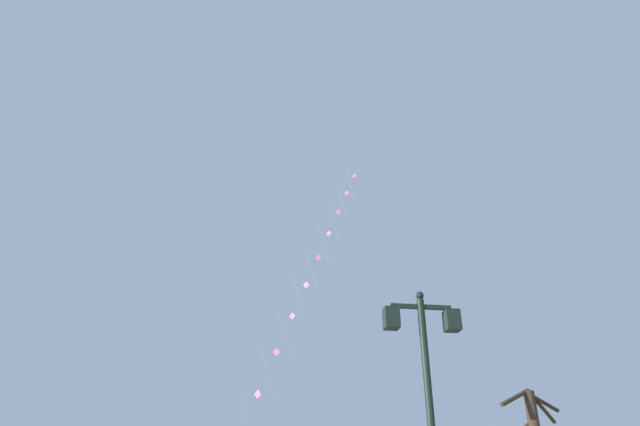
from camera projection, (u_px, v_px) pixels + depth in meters
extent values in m
sphere|color=#1E2D23|center=(420.00, 295.00, 10.71)|extent=(0.16, 0.16, 0.16)
cube|color=#1E2D23|center=(421.00, 307.00, 10.60)|extent=(1.19, 0.08, 0.08)
cube|color=#1E2D23|center=(391.00, 318.00, 10.42)|extent=(0.28, 0.28, 0.40)
cube|color=beige|center=(391.00, 318.00, 10.42)|extent=(0.19, 0.19, 0.30)
cube|color=#1E2D23|center=(452.00, 321.00, 10.55)|extent=(0.28, 0.28, 0.40)
cube|color=beige|center=(452.00, 321.00, 10.55)|extent=(0.19, 0.19, 0.30)
cylinder|color=silver|center=(247.00, 418.00, 19.50)|extent=(0.70, 0.93, 1.81)
cylinder|color=silver|center=(268.00, 372.00, 21.21)|extent=(0.70, 0.93, 1.81)
cylinder|color=silver|center=(285.00, 333.00, 22.92)|extent=(0.70, 0.93, 1.81)
cylinder|color=silver|center=(300.00, 300.00, 24.63)|extent=(0.70, 0.93, 1.81)
cylinder|color=silver|center=(312.00, 271.00, 26.34)|extent=(0.70, 0.93, 1.81)
cylinder|color=silver|center=(324.00, 245.00, 28.06)|extent=(0.70, 0.93, 1.81)
cylinder|color=silver|center=(334.00, 223.00, 29.77)|extent=(0.70, 0.93, 1.81)
cylinder|color=silver|center=(343.00, 202.00, 31.48)|extent=(0.70, 0.93, 1.81)
cylinder|color=silver|center=(351.00, 184.00, 33.19)|extent=(0.70, 0.93, 1.81)
cube|color=pink|center=(258.00, 394.00, 20.35)|extent=(0.26, 0.23, 0.34)
cylinder|color=pink|center=(258.00, 401.00, 20.24)|extent=(0.03, 0.03, 0.22)
cube|color=pink|center=(276.00, 352.00, 22.07)|extent=(0.30, 0.17, 0.34)
cylinder|color=pink|center=(276.00, 358.00, 21.96)|extent=(0.03, 0.04, 0.20)
cube|color=pink|center=(292.00, 316.00, 23.78)|extent=(0.24, 0.25, 0.34)
cylinder|color=pink|center=(292.00, 321.00, 23.67)|extent=(0.02, 0.02, 0.21)
cube|color=pink|center=(306.00, 285.00, 25.49)|extent=(0.27, 0.22, 0.34)
cylinder|color=pink|center=(306.00, 289.00, 25.39)|extent=(0.03, 0.03, 0.16)
cube|color=pink|center=(318.00, 258.00, 27.20)|extent=(0.31, 0.16, 0.34)
cylinder|color=pink|center=(318.00, 262.00, 27.08)|extent=(0.03, 0.04, 0.25)
cube|color=pink|center=(329.00, 234.00, 28.91)|extent=(0.23, 0.26, 0.34)
cylinder|color=pink|center=(329.00, 237.00, 28.82)|extent=(0.03, 0.03, 0.16)
cube|color=pink|center=(338.00, 212.00, 30.62)|extent=(0.30, 0.18, 0.34)
cylinder|color=pink|center=(338.00, 216.00, 30.51)|extent=(0.02, 0.02, 0.22)
cube|color=pink|center=(347.00, 193.00, 32.33)|extent=(0.28, 0.21, 0.34)
cylinder|color=pink|center=(347.00, 197.00, 32.22)|extent=(0.04, 0.05, 0.23)
cube|color=pink|center=(354.00, 176.00, 34.05)|extent=(0.29, 0.19, 0.34)
cylinder|color=pink|center=(354.00, 179.00, 33.94)|extent=(0.04, 0.05, 0.21)
cylinder|color=#423323|center=(541.00, 407.00, 14.93)|extent=(1.07, 0.82, 0.76)
cylinder|color=#423323|center=(543.00, 402.00, 14.72)|extent=(0.90, 0.28, 0.48)
cylinder|color=#423323|center=(515.00, 397.00, 14.41)|extent=(1.06, 0.51, 0.56)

